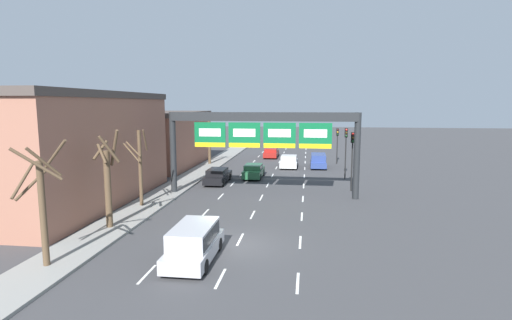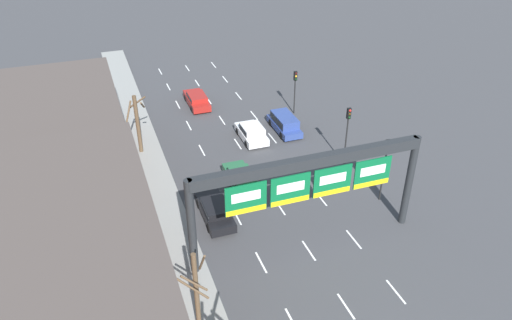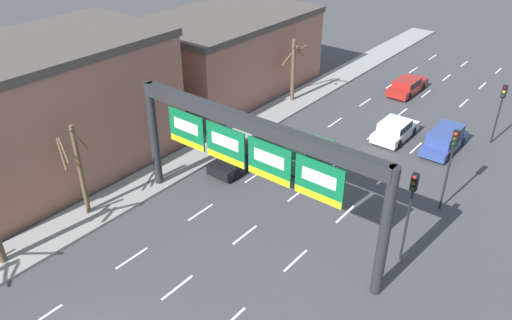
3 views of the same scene
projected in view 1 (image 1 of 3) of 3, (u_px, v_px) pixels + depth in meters
The scene contains 19 objects.
ground_plane at pixel (237, 246), 21.03m from camera, with size 220.00×220.00×0.00m, color #3D3D3F.
sidewalk_left at pixel (95, 238), 22.05m from camera, with size 2.80×110.00×0.15m.
lane_dashes at pixel (265, 191), 34.28m from camera, with size 6.72×67.00×0.01m.
sign_gantry at pixel (262, 131), 31.60m from camera, with size 15.30×0.70×6.76m.
building_near at pixel (66, 148), 29.61m from camera, with size 8.99×18.31×8.32m.
building_far at pixel (156, 138), 48.40m from camera, with size 10.02×15.65×6.48m.
suv_blue at pixel (318, 160), 46.69m from camera, with size 1.83×4.61×1.60m.
car_black at pixel (218, 175), 37.60m from camera, with size 1.81×4.90×1.38m.
car_white at pixel (289, 161), 46.59m from camera, with size 1.96×4.20×1.45m.
car_green at pixel (254, 170), 40.29m from camera, with size 1.81×4.55×1.39m.
car_red at pixel (271, 152), 55.57m from camera, with size 1.86×4.80×1.31m.
suv_silver at pixel (194, 241), 18.93m from camera, with size 1.94×4.74×1.75m.
traffic_light_near_gantry at pixel (346, 143), 39.10m from camera, with size 0.30×0.35×5.06m.
traffic_light_mid_block at pixel (352, 150), 33.71m from camera, with size 0.30×0.35×5.06m.
traffic_light_far_end at pixel (337, 139), 49.18m from camera, with size 0.30×0.35×4.42m.
tree_bare_closest at pixel (41, 201), 17.72m from camera, with size 2.37×2.40×5.72m.
tree_bare_second at pixel (209, 140), 48.59m from camera, with size 2.02×1.82×5.19m.
tree_bare_third at pixel (140, 165), 28.45m from camera, with size 1.57×1.58×5.49m.
tree_bare_furthest at pixel (108, 180), 23.43m from camera, with size 1.60×1.69×5.81m.
Camera 1 is at (3.62, -19.89, 7.43)m, focal length 28.00 mm.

